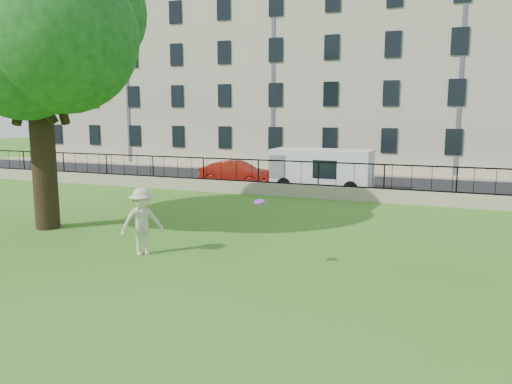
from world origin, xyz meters
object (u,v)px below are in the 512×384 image
at_px(man, 142,222).
at_px(frisbee, 259,202).
at_px(tree, 33,25).
at_px(red_sedan, 236,173).
at_px(white_van, 322,170).

xyz_separation_m(man, frisbee, (3.55, -0.09, 0.81)).
bearing_deg(man, frisbee, -51.76).
relative_size(tree, red_sedan, 2.52).
distance_m(man, red_sedan, 13.71).
distance_m(red_sedan, white_van, 4.80).
height_order(red_sedan, white_van, white_van).
xyz_separation_m(tree, man, (5.10, -1.65, -5.88)).
distance_m(man, frisbee, 3.64).
height_order(frisbee, white_van, white_van).
distance_m(frisbee, red_sedan, 15.00).
relative_size(tree, white_van, 2.03).
bearing_deg(tree, man, -17.96).
height_order(man, white_van, white_van).
bearing_deg(red_sedan, white_van, -86.37).
relative_size(man, white_van, 0.38).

